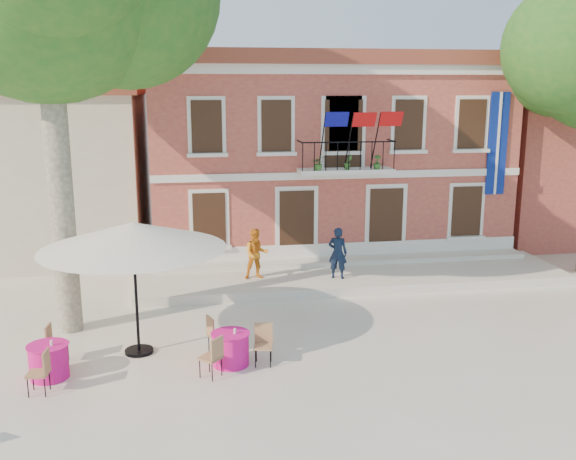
# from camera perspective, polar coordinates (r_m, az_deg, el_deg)

# --- Properties ---
(ground) EXTENTS (90.00, 90.00, 0.00)m
(ground) POSITION_cam_1_polar(r_m,az_deg,el_deg) (16.93, 2.89, -9.13)
(ground) COLOR beige
(ground) RESTS_ON ground
(main_building) EXTENTS (13.50, 9.59, 7.50)m
(main_building) POSITION_cam_1_polar(r_m,az_deg,el_deg) (26.03, 2.77, 7.11)
(main_building) COLOR #BC6244
(main_building) RESTS_ON ground
(neighbor_west) EXTENTS (9.40, 9.40, 6.40)m
(neighbor_west) POSITION_cam_1_polar(r_m,az_deg,el_deg) (27.27, -22.22, 5.26)
(neighbor_west) COLOR beige
(neighbor_west) RESTS_ON ground
(neighbor_east) EXTENTS (9.40, 9.40, 6.40)m
(neighbor_east) POSITION_cam_1_polar(r_m,az_deg,el_deg) (31.69, 24.24, 5.98)
(neighbor_east) COLOR #BC6244
(neighbor_east) RESTS_ON ground
(terrace) EXTENTS (14.00, 3.40, 0.30)m
(terrace) POSITION_cam_1_polar(r_m,az_deg,el_deg) (21.37, 5.73, -4.09)
(terrace) COLOR silver
(terrace) RESTS_ON ground
(patio_umbrella) EXTENTS (4.33, 4.33, 3.22)m
(patio_umbrella) POSITION_cam_1_polar(r_m,az_deg,el_deg) (15.27, -13.62, -0.52)
(patio_umbrella) COLOR black
(patio_umbrella) RESTS_ON ground
(pedestrian_navy) EXTENTS (0.71, 0.60, 1.65)m
(pedestrian_navy) POSITION_cam_1_polar(r_m,az_deg,el_deg) (20.38, 4.44, -2.04)
(pedestrian_navy) COLOR black
(pedestrian_navy) RESTS_ON terrace
(pedestrian_orange) EXTENTS (0.83, 0.67, 1.61)m
(pedestrian_orange) POSITION_cam_1_polar(r_m,az_deg,el_deg) (20.29, -2.83, -2.14)
(pedestrian_orange) COLOR orange
(pedestrian_orange) RESTS_ON terrace
(cafe_table_0) EXTENTS (0.90, 1.95, 0.95)m
(cafe_table_0) POSITION_cam_1_polar(r_m,az_deg,el_deg) (15.27, -20.51, -10.76)
(cafe_table_0) COLOR #CE1389
(cafe_table_0) RESTS_ON ground
(cafe_table_1) EXTENTS (1.76, 1.84, 0.95)m
(cafe_table_1) POSITION_cam_1_polar(r_m,az_deg,el_deg) (15.02, -5.12, -10.32)
(cafe_table_1) COLOR #CE1389
(cafe_table_1) RESTS_ON ground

